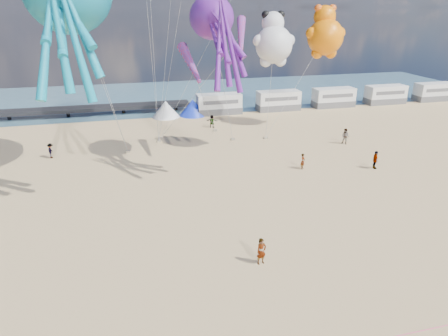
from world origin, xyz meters
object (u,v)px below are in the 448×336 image
motorhome_4 (434,92)px  sandbag_a (128,152)px  beachgoer_5 (303,161)px  windsock_right (241,35)px  sandbag_c (266,138)px  kite_teddy_orange (325,37)px  motorhome_0 (219,104)px  tent_white (166,109)px  standing_person (261,251)px  beachgoer_2 (51,151)px  motorhome_1 (278,101)px  beachgoer_3 (375,160)px  motorhome_3 (385,95)px  beachgoer_1 (345,136)px  sandbag_e (159,141)px  sandbag_d (215,130)px  sandbag_b (233,139)px  motorhome_2 (334,97)px  kite_octopus_purple (211,17)px  beachgoer_4 (212,121)px  windsock_mid (190,63)px  tent_blue (193,107)px  kite_panda (274,45)px

motorhome_4 → sandbag_a: 53.87m
beachgoer_5 → windsock_right: size_ratio=0.28×
sandbag_c → kite_teddy_orange: 14.40m
motorhome_4 → motorhome_0: bearing=180.0°
beachgoer_5 → sandbag_a: bearing=103.2°
tent_white → sandbag_c: size_ratio=8.00×
standing_person → beachgoer_5: (9.22, 14.06, -0.09)m
beachgoer_2 → motorhome_1: bearing=-65.1°
beachgoer_3 → kite_teddy_orange: kite_teddy_orange is taller
motorhome_3 → beachgoer_1: bearing=-134.7°
sandbag_e → motorhome_3: bearing=16.7°
kite_teddy_orange → sandbag_d: bearing=179.3°
sandbag_a → sandbag_b: bearing=6.7°
motorhome_0 → motorhome_2: size_ratio=1.00×
sandbag_a → sandbag_d: size_ratio=1.00×
beachgoer_5 → standing_person: bearing=-171.5°
motorhome_4 → windsock_right: 46.23m
beachgoer_1 → sandbag_c: (-8.33, 4.21, -0.82)m
motorhome_1 → kite_octopus_purple: size_ratio=0.64×
motorhome_0 → standing_person: (-6.30, -37.65, -0.61)m
motorhome_1 → motorhome_4: (28.50, 0.00, 0.00)m
beachgoer_4 → kite_octopus_purple: size_ratio=0.17×
motorhome_1 → standing_person: bearing=-112.8°
sandbag_e → tent_white: bearing=79.3°
beachgoer_2 → beachgoer_4: beachgoer_4 is taller
motorhome_1 → beachgoer_4: size_ratio=3.88×
motorhome_0 → beachgoer_5: bearing=-82.9°
sandbag_a → beachgoer_3: bearing=-24.5°
motorhome_3 → beachgoer_3: bearing=-126.3°
beachgoer_5 → windsock_mid: windsock_mid is taller
beachgoer_3 → sandbag_d: bearing=53.9°
beachgoer_4 → motorhome_0: bearing=-85.5°
standing_person → sandbag_c: 25.82m
sandbag_b → windsock_mid: windsock_mid is taller
beachgoer_2 → beachgoer_4: 20.49m
sandbag_d → windsock_right: bearing=-88.8°
sandbag_b → sandbag_d: 4.34m
motorhome_2 → tent_blue: bearing=180.0°
windsock_mid → motorhome_2: bearing=30.3°
sandbag_c → windsock_right: (-5.13, -6.01, 12.45)m
beachgoer_1 → sandbag_e: (-21.19, 6.08, -0.82)m
motorhome_3 → tent_blue: bearing=180.0°
standing_person → sandbag_c: standing_person is taller
motorhome_0 → beachgoer_2: (-21.84, -14.14, -0.70)m
beachgoer_5 → motorhome_1: bearing=26.2°
motorhome_4 → kite_panda: 42.00m
motorhome_3 → sandbag_a: (-42.38, -14.45, -1.39)m
beachgoer_4 → kite_octopus_purple: kite_octopus_purple is taller
standing_person → motorhome_4: bearing=28.7°
motorhome_2 → windsock_mid: 34.19m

